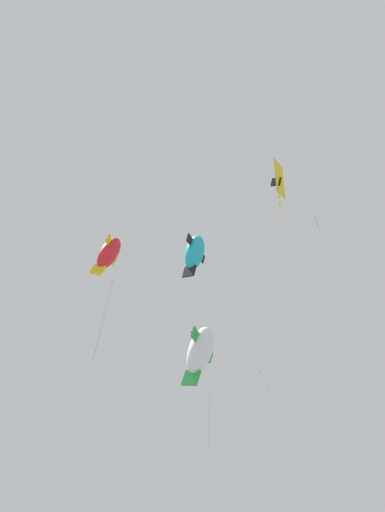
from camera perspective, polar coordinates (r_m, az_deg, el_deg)
The scene contains 4 objects.
kite_fish_near_right at distance 39.10m, azimuth -6.21°, elevation 0.21°, with size 1.81×1.74×8.60m.
kite_fish_mid_left at distance 26.01m, azimuth 0.16°, elevation 0.25°, with size 3.46×2.81×7.56m.
kite_delta_near_left at distance 34.51m, azimuth 6.40°, elevation 5.58°, with size 2.87×1.82×6.23m.
kite_fish_low_drifter at distance 30.12m, azimuth 0.57°, elevation -7.01°, with size 1.86×1.63×5.83m.
Camera 1 is at (-19.60, -6.71, 5.36)m, focal length 54.15 mm.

